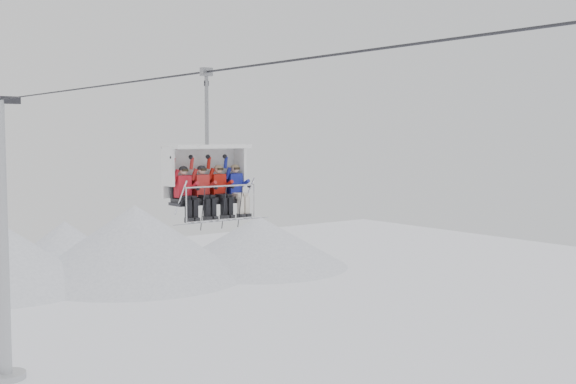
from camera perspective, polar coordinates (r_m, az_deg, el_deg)
lift_tower_right at (r=36.81m, az=-21.61°, el=-5.00°), size 2.00×1.80×13.48m
haul_cable at (r=16.46m, az=-0.00°, el=10.32°), size 0.06×50.00×0.06m
chairlift_carrier at (r=19.39m, az=-6.59°, el=1.56°), size 2.26×1.17×3.98m
skier_far_left at (r=18.76m, az=-8.13°, el=0.04°), size 0.39×1.69×1.56m
skier_center_left at (r=19.04m, az=-6.70°, el=0.12°), size 0.39×1.69×1.56m
skier_center_right at (r=19.31m, az=-5.38°, el=0.19°), size 0.39×1.69×1.56m
skier_far_right at (r=19.60m, az=-4.07°, el=0.26°), size 0.39×1.69×1.56m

